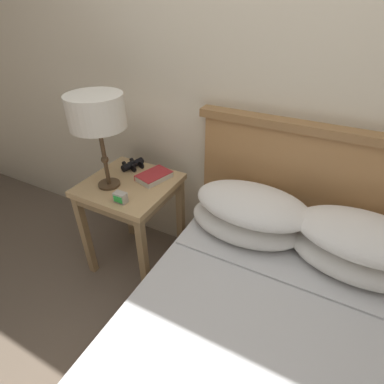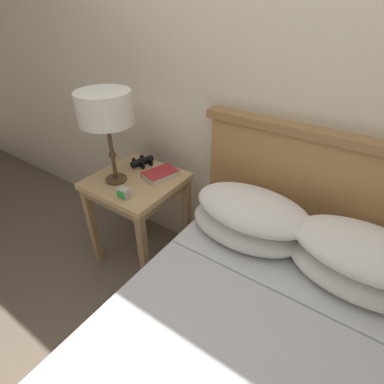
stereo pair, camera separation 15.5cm
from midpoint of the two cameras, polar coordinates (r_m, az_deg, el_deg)
wall_back at (r=1.61m, az=13.23°, el=21.19°), size 8.00×0.06×2.60m
nightstand at (r=1.93m, az=-13.86°, el=-0.77°), size 0.52×0.52×0.67m
table_lamp at (r=1.70m, az=-20.34°, el=13.81°), size 0.30×0.30×0.54m
book_on_nightstand at (r=1.87m, az=-9.64°, el=2.94°), size 0.19×0.23×0.04m
binoculars_pair at (r=2.02m, az=-13.39°, el=5.05°), size 0.15×0.16×0.05m
alarm_clock at (r=1.69m, az=-16.05°, el=-1.11°), size 0.07×0.05×0.06m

